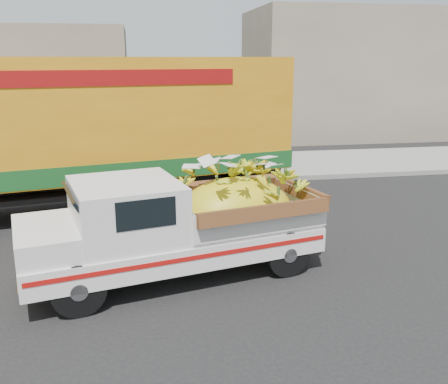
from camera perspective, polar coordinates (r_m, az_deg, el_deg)
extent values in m
plane|color=black|center=(8.94, -17.53, -10.64)|extent=(100.00, 100.00, 0.00)
cube|color=gray|center=(15.40, -14.49, 0.69)|extent=(60.00, 0.25, 0.15)
cube|color=gray|center=(17.44, -14.02, 2.36)|extent=(60.00, 4.00, 0.14)
cube|color=gray|center=(27.09, 18.42, 12.69)|extent=(14.00, 6.00, 6.00)
cylinder|color=black|center=(7.92, -16.33, -10.65)|extent=(0.86, 0.43, 0.83)
cylinder|color=black|center=(9.39, -17.63, -6.63)|extent=(0.86, 0.43, 0.83)
cylinder|color=black|center=(9.00, 7.21, -6.97)|extent=(0.86, 0.43, 0.83)
cylinder|color=black|center=(10.31, 2.71, -3.95)|extent=(0.86, 0.43, 0.83)
cube|color=silver|center=(8.90, -5.85, -5.86)|extent=(5.43, 3.00, 0.43)
cube|color=#A50F0C|center=(8.04, -3.81, -7.59)|extent=(4.90, 1.17, 0.08)
cube|color=silver|center=(8.59, -22.27, -8.57)|extent=(0.53, 1.80, 0.15)
cube|color=silver|center=(8.41, -19.76, -4.98)|extent=(1.31, 1.92, 0.39)
cube|color=silver|center=(8.48, -11.09, -2.09)|extent=(2.06, 2.13, 0.98)
cube|color=black|center=(7.61, -8.87, -2.50)|extent=(0.91, 0.23, 0.46)
cube|color=silver|center=(9.19, 1.88, -1.86)|extent=(2.88, 2.39, 0.56)
ellipsoid|color=yellow|center=(9.18, 1.26, -2.62)|extent=(2.56, 1.97, 1.40)
cylinder|color=black|center=(13.14, 2.52, 0.86)|extent=(1.14, 0.54, 1.10)
cylinder|color=black|center=(14.93, -0.63, 2.61)|extent=(1.14, 0.54, 1.10)
cylinder|color=black|center=(12.71, -2.42, 0.36)|extent=(1.14, 0.54, 1.10)
cylinder|color=black|center=(14.55, -5.05, 2.22)|extent=(1.14, 0.54, 1.10)
cube|color=black|center=(12.96, -18.71, 0.91)|extent=(11.95, 3.42, 0.36)
cube|color=orange|center=(12.69, -19.32, 7.93)|extent=(12.02, 4.84, 2.84)
cube|color=#17501F|center=(12.87, -18.87, 2.76)|extent=(12.09, 4.87, 0.45)
cube|color=maroon|center=(11.36, -19.40, 12.11)|extent=(8.23, 1.73, 0.35)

